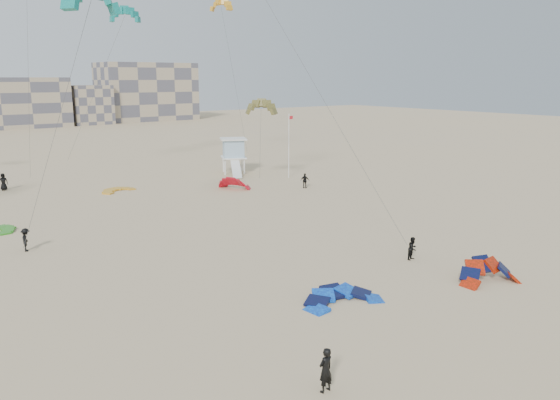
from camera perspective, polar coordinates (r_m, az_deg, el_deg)
ground at (r=26.29m, az=3.59°, el=-14.43°), size 320.00×320.00×0.00m
kite_ground_blue at (r=30.48m, az=6.45°, el=-10.53°), size 4.97×5.15×1.84m
kite_ground_orange at (r=35.29m, az=20.92°, el=-8.02°), size 4.63×4.67×3.67m
kite_ground_red_far at (r=60.39m, az=-4.74°, el=1.21°), size 5.15×5.13×3.84m
kite_ground_yellow at (r=61.31m, az=-16.60°, el=0.89°), size 4.26×4.39×0.60m
kitesurfer_main at (r=22.16m, az=4.78°, el=-17.29°), size 0.70×0.49×1.84m
kitesurfer_b at (r=37.74m, az=13.69°, el=-4.94°), size 0.86×0.72×1.56m
kitesurfer_c at (r=42.36m, az=-25.02°, el=-3.79°), size 0.88×1.20×1.66m
kitesurfer_d at (r=60.28m, az=2.62°, el=2.02°), size 0.93×1.01×1.66m
kitesurfer_e at (r=66.28m, az=-26.94°, el=1.71°), size 1.03×0.81×1.86m
kitesurfer_f at (r=85.54m, az=-4.87°, el=5.21°), size 0.89×1.76×1.81m
kite_fly_teal_a at (r=40.16m, az=-19.13°, el=19.11°), size 8.07×4.77×17.42m
kite_fly_olive at (r=60.94m, az=-1.99°, el=9.54°), size 4.78×4.78×9.09m
kite_fly_yellow at (r=78.78m, az=-6.19°, el=19.51°), size 6.73×4.25×21.64m
kite_fly_teal_b at (r=75.92m, az=-15.91°, el=18.01°), size 9.64×7.29×19.74m
lifeguard_tower_near at (r=69.85m, az=-4.86°, el=4.61°), size 4.24×6.70×4.47m
flagpole at (r=66.08m, az=0.94°, el=5.83°), size 0.63×0.10×7.78m
condo_east at (r=163.36m, az=-13.74°, el=10.94°), size 26.00×14.00×16.00m
condo_fill_right at (r=153.33m, az=-19.32°, el=9.38°), size 10.00×10.00×10.00m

